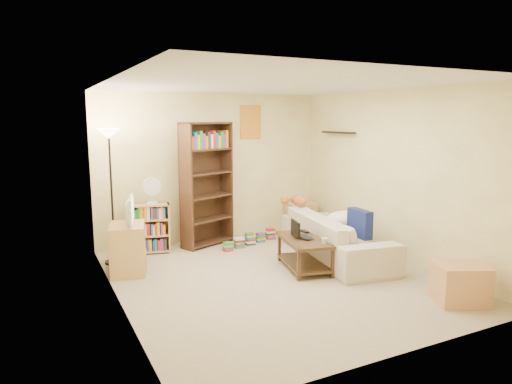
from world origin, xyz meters
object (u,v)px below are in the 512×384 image
at_px(tv_stand, 128,249).
at_px(short_bookshelf, 150,229).
at_px(coffee_table, 305,249).
at_px(tall_bookshelf, 207,181).
at_px(sofa, 336,236).
at_px(desk_fan, 152,189).
at_px(end_cabinet, 460,284).
at_px(tabby_cat, 296,200).
at_px(television, 126,211).
at_px(side_table, 300,217).
at_px(floor_lamp, 110,157).
at_px(laptop, 305,236).
at_px(mug, 324,241).

distance_m(tv_stand, short_bookshelf, 0.92).
xyz_separation_m(coffee_table, tall_bookshelf, (-0.77, 1.78, 0.78)).
distance_m(sofa, desk_fan, 2.89).
xyz_separation_m(tv_stand, tall_bookshelf, (1.46, 0.82, 0.74)).
bearing_deg(end_cabinet, tabby_cat, 97.72).
bearing_deg(desk_fan, tv_stand, -125.81).
relative_size(television, end_cabinet, 1.19).
height_order(television, short_bookshelf, television).
distance_m(television, side_table, 3.47).
bearing_deg(short_bookshelf, tabby_cat, -2.96).
relative_size(tv_stand, side_table, 1.21).
bearing_deg(tv_stand, side_table, 29.05).
bearing_deg(floor_lamp, television, -78.88).
relative_size(tabby_cat, tv_stand, 0.78).
bearing_deg(tall_bookshelf, end_cabinet, -86.19).
relative_size(laptop, mug, 3.86).
bearing_deg(television, tall_bookshelf, -46.51).
xyz_separation_m(sofa, tall_bookshelf, (-1.48, 1.54, 0.74)).
height_order(coffee_table, end_cabinet, end_cabinet).
bearing_deg(coffee_table, end_cabinet, -49.35).
xyz_separation_m(coffee_table, end_cabinet, (0.95, -1.79, -0.06)).
bearing_deg(floor_lamp, coffee_table, -32.15).
relative_size(tabby_cat, end_cabinet, 0.97).
bearing_deg(coffee_table, tv_stand, 169.57).
distance_m(mug, side_table, 2.43).
bearing_deg(sofa, end_cabinet, -164.31).
height_order(coffee_table, tv_stand, tv_stand).
relative_size(laptop, side_table, 0.73).
xyz_separation_m(mug, desk_fan, (-1.77, 2.05, 0.53)).
bearing_deg(coffee_table, floor_lamp, 160.61).
bearing_deg(tall_bookshelf, tv_stand, -172.47).
bearing_deg(sofa, tall_bookshelf, 52.76).
relative_size(laptop, tv_stand, 0.60).
distance_m(sofa, mug, 0.89).
distance_m(sofa, side_table, 1.64).
bearing_deg(television, laptop, -97.91).
bearing_deg(end_cabinet, sofa, 96.82).
height_order(sofa, tabby_cat, tabby_cat).
height_order(television, desk_fan, desk_fan).
height_order(short_bookshelf, side_table, short_bookshelf).
xyz_separation_m(mug, end_cabinet, (0.88, -1.43, -0.26)).
height_order(laptop, television, television).
height_order(laptop, desk_fan, desk_fan).
distance_m(coffee_table, tv_stand, 2.42).
distance_m(television, tall_bookshelf, 1.69).
height_order(television, floor_lamp, floor_lamp).
height_order(desk_fan, end_cabinet, desk_fan).
bearing_deg(television, mug, -105.73).
distance_m(tall_bookshelf, desk_fan, 0.93).
relative_size(tv_stand, short_bookshelf, 0.86).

